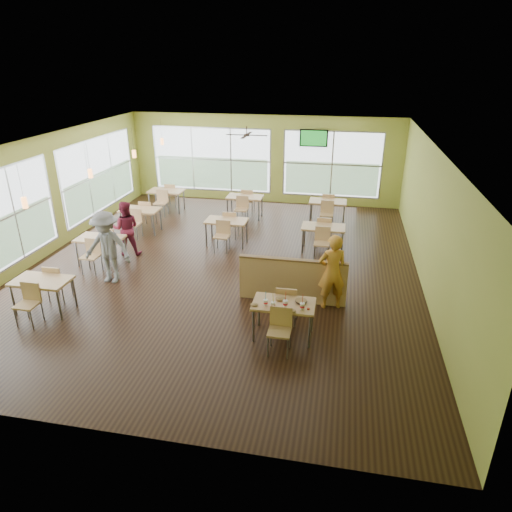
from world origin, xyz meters
name	(u,v)px	position (x,y,z in m)	size (l,w,h in m)	color
room	(222,208)	(0.00, 0.00, 1.60)	(12.00, 12.04, 3.20)	black
window_bays	(168,178)	(-2.65, 3.08, 1.48)	(9.24, 10.24, 2.38)	white
main_table	(284,308)	(2.00, -3.00, 0.63)	(1.22, 1.52, 0.87)	tan
half_wall_divider	(292,280)	(2.00, -1.55, 0.52)	(2.40, 0.14, 1.04)	tan
dining_tables	(204,220)	(-1.05, 1.71, 0.63)	(6.92, 8.72, 0.87)	tan
pendant_lights	(113,163)	(-3.20, 0.68, 2.45)	(0.11, 7.31, 0.86)	#2D2119
ceiling_fan	(247,135)	(0.00, 3.00, 2.95)	(1.25, 1.25, 0.29)	#2D2119
tv_backwall	(314,138)	(1.80, 5.90, 2.45)	(1.00, 0.07, 0.60)	black
man_plaid	(332,272)	(2.86, -1.65, 0.85)	(0.62, 0.41, 1.71)	orange
patron_maroon	(126,228)	(-2.82, 0.25, 0.77)	(0.75, 0.58, 1.53)	maroon
patron_grey	(107,247)	(-2.49, -1.42, 0.90)	(1.17, 0.67, 1.80)	slate
cup_blue	(266,302)	(1.67, -3.16, 0.82)	(0.09, 0.09, 0.33)	white
cup_yellow	(273,305)	(1.83, -3.23, 0.82)	(0.10, 0.10, 0.35)	white
cup_red_near	(285,303)	(2.05, -3.14, 0.82)	(0.10, 0.10, 0.37)	white
cup_red_far	(302,306)	(2.37, -3.18, 0.82)	(0.10, 0.10, 0.36)	white
food_basket	(301,301)	(2.32, -2.92, 0.78)	(0.24, 0.24, 0.05)	black
ketchup_cup	(308,309)	(2.48, -3.15, 0.76)	(0.06, 0.06, 0.02)	#9E3014
wrapper_left	(254,305)	(1.46, -3.20, 0.77)	(0.15, 0.13, 0.04)	#987649
wrapper_mid	(281,298)	(1.92, -2.88, 0.78)	(0.21, 0.19, 0.05)	#987649
wrapper_right	(292,311)	(2.20, -3.30, 0.77)	(0.15, 0.13, 0.04)	#987649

